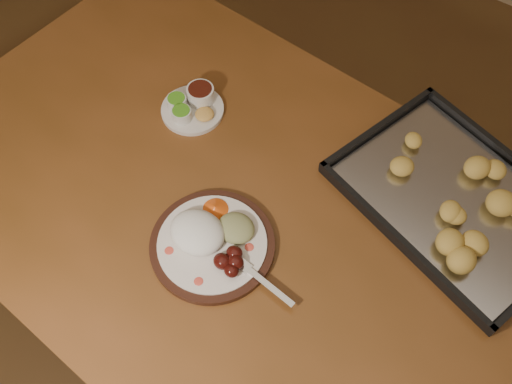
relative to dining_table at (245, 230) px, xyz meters
The scene contains 5 objects.
ground 0.66m from the dining_table, 76.23° to the right, with size 4.00×4.00×0.00m, color brown.
dining_table is the anchor object (origin of this frame).
dinner_plate 0.16m from the dining_table, 93.65° to the right, with size 0.33×0.25×0.06m.
condiment_saucer 0.31m from the dining_table, 149.34° to the left, with size 0.15×0.15×0.05m.
baking_tray 0.46m from the dining_table, 37.33° to the left, with size 0.55×0.47×0.05m.
Camera 1 is at (0.34, -0.40, 1.78)m, focal length 40.00 mm.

